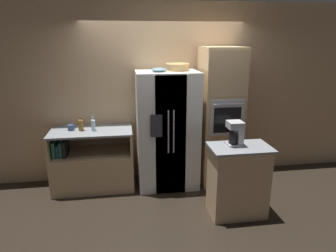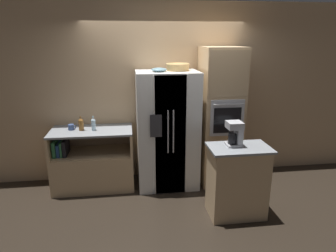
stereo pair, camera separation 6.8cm
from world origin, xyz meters
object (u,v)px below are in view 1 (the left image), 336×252
wicker_basket (178,67)px  bottle_short (81,124)px  wall_oven (219,117)px  coffee_maker (236,132)px  mug (71,128)px  refrigerator (167,130)px  fruit_bowl (159,70)px  bottle_tall (93,124)px

wicker_basket → bottle_short: wicker_basket is taller
wall_oven → coffee_maker: bearing=-95.3°
wall_oven → mug: (-2.27, 0.06, -0.10)m
mug → coffee_maker: size_ratio=0.39×
mug → wicker_basket: bearing=-1.4°
refrigerator → coffee_maker: bearing=-51.6°
fruit_bowl → bottle_tall: 1.26m
fruit_bowl → coffee_maker: fruit_bowl is taller
refrigerator → bottle_tall: refrigerator is taller
wall_oven → bottle_short: (-2.12, 0.02, -0.04)m
bottle_short → mug: bottle_short is taller
bottle_tall → bottle_short: 0.19m
bottle_tall → coffee_maker: coffee_maker is taller
wicker_basket → fruit_bowl: wicker_basket is taller
refrigerator → bottle_short: (-1.29, 0.04, 0.13)m
coffee_maker → mug: bearing=154.9°
bottle_tall → mug: size_ratio=1.83×
fruit_bowl → mug: (-1.31, 0.15, -0.85)m
refrigerator → bottle_tall: bearing=179.3°
mug → bottle_short: bearing=-15.9°
refrigerator → bottle_short: refrigerator is taller
wicker_basket → mug: bearing=178.6°
fruit_bowl → bottle_tall: bearing=175.7°
wicker_basket → mug: wicker_basket is taller
bottle_short → mug: (-0.15, 0.04, -0.06)m
bottle_tall → wicker_basket: bearing=1.6°
refrigerator → wicker_basket: bearing=16.6°
wall_oven → wicker_basket: (-0.67, 0.02, 0.78)m
bottle_short → fruit_bowl: bearing=-5.2°
wall_oven → wicker_basket: 1.03m
bottle_tall → refrigerator: bearing=-0.7°
wall_oven → wicker_basket: wall_oven is taller
refrigerator → wall_oven: bearing=1.7°
wall_oven → bottle_tall: 1.93m
mug → refrigerator: bearing=-3.5°
fruit_bowl → mug: 1.57m
wicker_basket → coffee_maker: wicker_basket is taller
refrigerator → wall_oven: wall_oven is taller
refrigerator → coffee_maker: size_ratio=5.79×
bottle_tall → bottle_short: bottle_tall is taller
refrigerator → wall_oven: 0.85m
wicker_basket → bottle_tall: size_ratio=1.55×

